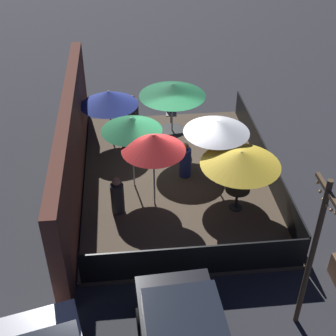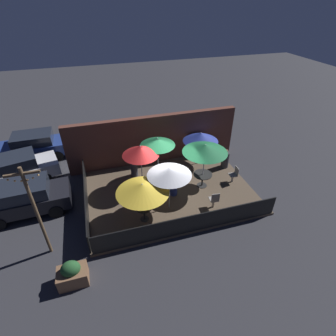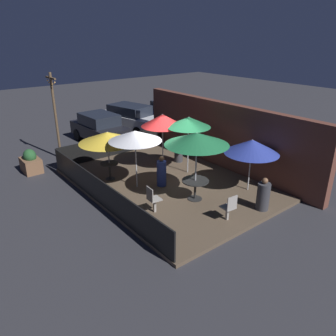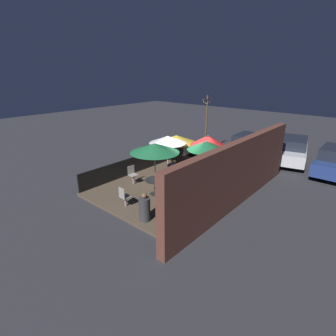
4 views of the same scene
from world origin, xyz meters
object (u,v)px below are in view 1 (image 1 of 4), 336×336
at_px(patio_umbrella_3, 109,98).
at_px(patron_0, 133,111).
at_px(dining_table_0, 237,193).
at_px(patron_1, 185,161).
at_px(patron_2, 117,197).
at_px(patio_umbrella_5, 153,143).
at_px(patio_chair_1, 222,135).
at_px(patio_umbrella_4, 131,124).
at_px(patio_umbrella_0, 241,158).
at_px(light_post, 313,251).
at_px(patio_umbrella_1, 172,90).
at_px(dining_table_1, 172,134).
at_px(patio_chair_0, 171,112).
at_px(patio_umbrella_2, 217,126).

distance_m(patio_umbrella_3, patron_0, 1.97).
xyz_separation_m(dining_table_0, patron_1, (1.79, 1.31, -0.01)).
bearing_deg(patio_umbrella_3, patron_2, -177.56).
bearing_deg(patron_2, patio_umbrella_5, -105.24).
bearing_deg(patio_chair_1, patio_umbrella_4, 35.30).
bearing_deg(patron_1, dining_table_0, -102.35).
xyz_separation_m(patio_chair_1, patron_0, (2.13, 3.06, -0.01)).
height_order(dining_table_0, patron_0, patron_0).
bearing_deg(patron_1, patio_umbrella_0, -102.35).
relative_size(patio_chair_1, light_post, 0.23).
bearing_deg(patron_0, patron_2, 3.87).
distance_m(patio_chair_1, light_post, 7.50).
xyz_separation_m(patio_umbrella_4, patron_0, (4.00, -0.13, -1.72)).
distance_m(patio_umbrella_5, patron_1, 2.40).
height_order(patio_umbrella_0, patio_umbrella_1, patio_umbrella_1).
distance_m(patio_umbrella_3, dining_table_0, 5.69).
relative_size(dining_table_1, patron_1, 0.79).
relative_size(patio_umbrella_5, patio_chair_0, 2.69).
relative_size(dining_table_1, patron_0, 0.83).
bearing_deg(patio_umbrella_2, patio_chair_1, -18.46).
distance_m(patio_umbrella_1, patio_chair_0, 2.52).
relative_size(patio_umbrella_0, patron_2, 1.88).
relative_size(patio_umbrella_2, dining_table_0, 3.14).
xyz_separation_m(dining_table_1, patio_chair_0, (1.77, -0.16, -0.10)).
distance_m(dining_table_1, patron_2, 3.81).
bearing_deg(light_post, dining_table_1, 15.72).
bearing_deg(dining_table_0, patron_0, 27.62).
distance_m(patio_umbrella_1, patio_umbrella_2, 2.43).
bearing_deg(patio_umbrella_5, patio_chair_0, -11.99).
distance_m(patio_umbrella_5, patron_2, 2.00).
distance_m(patio_umbrella_2, patio_umbrella_5, 2.15).
bearing_deg(patio_umbrella_3, patio_umbrella_2, -131.49).
distance_m(patio_umbrella_0, patron_2, 3.74).
relative_size(patio_umbrella_1, light_post, 0.61).
distance_m(patio_umbrella_3, patio_umbrella_5, 3.97).
xyz_separation_m(patio_umbrella_1, patio_umbrella_3, (0.70, 2.13, -0.54)).
height_order(patio_umbrella_5, patio_chair_0, patio_umbrella_5).
xyz_separation_m(patio_umbrella_1, patron_2, (-3.26, 1.96, -1.75)).
relative_size(patio_umbrella_0, patio_umbrella_4, 0.93).
bearing_deg(patron_0, dining_table_0, 38.69).
bearing_deg(patio_umbrella_3, patio_chair_0, -64.92).
height_order(patio_chair_0, patron_2, patron_2).
distance_m(patio_umbrella_0, patio_umbrella_2, 1.42).
distance_m(dining_table_1, patio_chair_0, 1.78).
distance_m(patio_umbrella_2, patron_1, 1.82).
bearing_deg(patio_umbrella_1, patron_0, 33.30).
distance_m(dining_table_1, patio_chair_1, 1.77).
distance_m(patio_umbrella_4, patron_0, 4.36).
bearing_deg(patio_chair_0, patron_2, -17.68).
xyz_separation_m(patio_umbrella_0, patio_chair_1, (3.32, -0.21, -1.28)).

